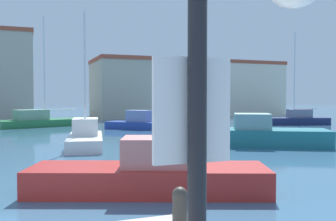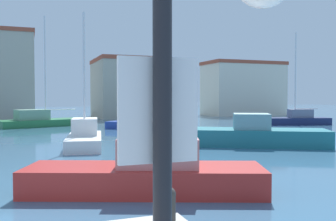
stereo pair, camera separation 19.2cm
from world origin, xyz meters
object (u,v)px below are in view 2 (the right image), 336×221
Objects in this scene: motorboat_grey_distant_east at (177,118)px; sailboat_white_far_right at (85,137)px; mooring_bollard at (168,208)px; motorboat_blue_distant_north at (147,124)px; sailboat_green_mid_harbor at (42,120)px; motorboat_teal_outer_mooring at (255,135)px; sailboat_navy_far_left at (296,119)px; motorboat_red_inner_mooring at (147,174)px.

motorboat_grey_distant_east is 20.77m from sailboat_white_far_right.
motorboat_blue_distant_north is (7.82, 26.29, -0.83)m from mooring_bollard.
sailboat_white_far_right is (1.69, -16.34, 0.04)m from sailboat_green_mid_harbor.
motorboat_teal_outer_mooring is 9.75m from sailboat_white_far_right.
sailboat_green_mid_harbor is (-0.52, 32.96, -0.76)m from mooring_bollard.
mooring_bollard is 35.99m from motorboat_grey_distant_east.
motorboat_teal_outer_mooring is (10.50, 13.75, -0.70)m from mooring_bollard.
sailboat_navy_far_left is 12.41m from motorboat_grey_distant_east.
sailboat_white_far_right is at bearing -156.84° from sailboat_navy_far_left.
sailboat_green_mid_harbor reaches higher than mooring_bollard.
sailboat_green_mid_harbor is (-24.06, 6.78, 0.00)m from sailboat_navy_far_left.
motorboat_red_inner_mooring is at bearing -88.32° from sailboat_white_far_right.
motorboat_blue_distant_north is at bearing 55.51° from sailboat_white_far_right.
mooring_bollard is 27.44m from motorboat_blue_distant_north.
motorboat_teal_outer_mooring is 1.19× the size of motorboat_blue_distant_north.
motorboat_red_inner_mooring is (-22.05, -20.41, 0.01)m from sailboat_navy_far_left.
sailboat_white_far_right reaches higher than motorboat_red_inner_mooring.
mooring_bollard is 16.68m from sailboat_white_far_right.
mooring_bollard is 32.98m from sailboat_green_mid_harbor.
sailboat_white_far_right is 1.09× the size of motorboat_blue_distant_north.
motorboat_grey_distant_east is 0.71× the size of motorboat_blue_distant_north.
motorboat_blue_distant_north reaches higher than mooring_bollard.
sailboat_navy_far_left is at bearing 48.05° from mooring_bollard.
mooring_bollard is 17.31m from motorboat_teal_outer_mooring.
motorboat_blue_distant_north is (6.33, 20.52, -0.07)m from motorboat_red_inner_mooring.
sailboat_navy_far_left is at bearing -15.73° from sailboat_green_mid_harbor.
sailboat_green_mid_harbor is at bearing 164.27° from sailboat_navy_far_left.
sailboat_white_far_right is (-22.36, -9.57, 0.04)m from sailboat_navy_far_left.
sailboat_navy_far_left reaches higher than motorboat_grey_distant_east.
motorboat_teal_outer_mooring reaches higher than motorboat_blue_distant_north.
mooring_bollard is 0.09× the size of motorboat_blue_distant_north.
sailboat_white_far_right reaches higher than motorboat_teal_outer_mooring.
sailboat_navy_far_left is 24.33m from sailboat_white_far_right.
motorboat_blue_distant_north is at bearing -128.35° from motorboat_grey_distant_east.
motorboat_blue_distant_north is at bearing -38.67° from sailboat_green_mid_harbor.
sailboat_navy_far_left reaches higher than motorboat_blue_distant_north.
motorboat_grey_distant_east is at bearing 53.83° from sailboat_white_far_right.
sailboat_white_far_right is (-0.32, 10.85, 0.03)m from motorboat_red_inner_mooring.
motorboat_grey_distant_east is at bearing 51.65° from motorboat_blue_distant_north.
mooring_bollard is at bearing -94.04° from sailboat_white_far_right.
motorboat_teal_outer_mooring is 12.82m from motorboat_blue_distant_north.
mooring_bollard is 35.22m from sailboat_navy_far_left.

